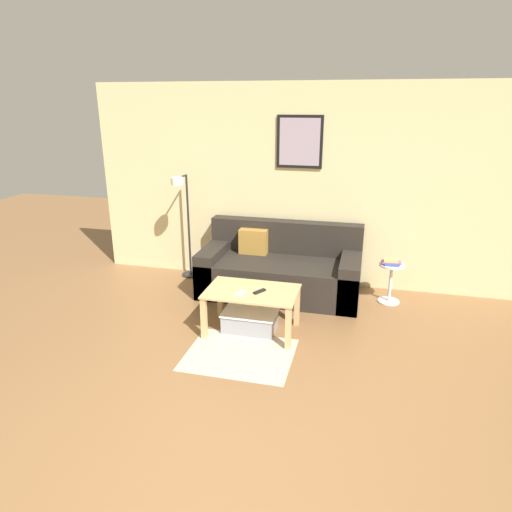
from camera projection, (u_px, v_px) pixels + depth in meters
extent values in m
plane|color=brown|center=(207.00, 497.00, 2.82)|extent=(16.00, 16.00, 0.00)
cube|color=beige|center=(303.00, 187.00, 5.82)|extent=(5.60, 0.06, 2.55)
cube|color=black|center=(300.00, 142.00, 5.60)|extent=(0.57, 0.02, 0.64)
cube|color=#A393A8|center=(300.00, 142.00, 5.59)|extent=(0.50, 0.01, 0.57)
cube|color=#C1B299|center=(240.00, 354.00, 4.40)|extent=(1.02, 0.84, 0.01)
cube|color=#28231E|center=(280.00, 277.00, 5.71)|extent=(1.96, 0.92, 0.44)
cube|color=#28231E|center=(286.00, 237.00, 5.90)|extent=(1.96, 0.20, 0.42)
cube|color=#28231E|center=(215.00, 267.00, 5.89)|extent=(0.24, 0.92, 0.56)
cube|color=#28231E|center=(350.00, 279.00, 5.49)|extent=(0.24, 0.92, 0.56)
cube|color=#A87A33|center=(253.00, 242.00, 5.85)|extent=(0.36, 0.14, 0.32)
cube|color=tan|center=(252.00, 291.00, 4.70)|extent=(0.95, 0.61, 0.02)
cube|color=tan|center=(204.00, 318.00, 4.64)|extent=(0.06, 0.06, 0.45)
cube|color=tan|center=(288.00, 328.00, 4.44)|extent=(0.06, 0.06, 0.45)
cube|color=tan|center=(220.00, 298.00, 5.12)|extent=(0.06, 0.06, 0.45)
cube|color=tan|center=(297.00, 306.00, 4.92)|extent=(0.06, 0.06, 0.45)
cube|color=gray|center=(250.00, 321.00, 4.85)|extent=(0.55, 0.35, 0.19)
cube|color=silver|center=(250.00, 312.00, 4.82)|extent=(0.57, 0.37, 0.02)
cylinder|color=black|center=(191.00, 274.00, 6.40)|extent=(0.25, 0.25, 0.02)
cylinder|color=black|center=(189.00, 226.00, 6.17)|extent=(0.03, 0.03, 1.38)
cylinder|color=black|center=(182.00, 177.00, 5.81)|extent=(0.02, 0.30, 0.02)
cylinder|color=white|center=(177.00, 181.00, 5.68)|extent=(0.16, 0.16, 0.09)
cylinder|color=white|center=(388.00, 301.00, 5.55)|extent=(0.26, 0.26, 0.01)
cylinder|color=white|center=(390.00, 283.00, 5.48)|extent=(0.04, 0.04, 0.45)
cylinder|color=white|center=(392.00, 265.00, 5.40)|extent=(0.30, 0.30, 0.02)
cube|color=#335199|center=(391.00, 264.00, 5.39)|extent=(0.17, 0.18, 0.02)
cube|color=#8C4C93|center=(391.00, 262.00, 5.39)|extent=(0.24, 0.14, 0.02)
cube|color=#D8C666|center=(391.00, 260.00, 5.39)|extent=(0.16, 0.13, 0.03)
cube|color=black|center=(260.00, 291.00, 4.65)|extent=(0.11, 0.15, 0.02)
cube|color=silver|center=(241.00, 293.00, 4.63)|extent=(0.10, 0.15, 0.01)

